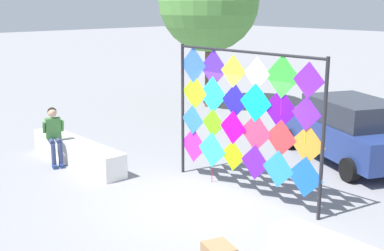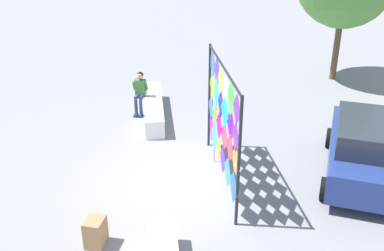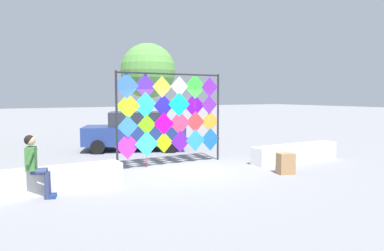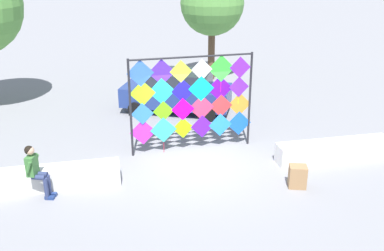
% 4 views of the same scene
% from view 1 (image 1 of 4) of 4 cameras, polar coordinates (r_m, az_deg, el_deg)
% --- Properties ---
extents(ground, '(120.00, 120.00, 0.00)m').
position_cam_1_polar(ground, '(10.31, 0.67, -9.07)').
color(ground, gray).
extents(plaza_ledge_left, '(3.57, 0.58, 0.59)m').
position_cam_1_polar(plaza_ledge_left, '(13.18, -12.68, -2.92)').
color(plaza_ledge_left, silver).
rests_on(plaza_ledge_left, ground).
extents(kite_display_rack, '(3.91, 0.17, 3.10)m').
position_cam_1_polar(kite_display_rack, '(10.59, 5.80, 1.47)').
color(kite_display_rack, '#232328').
rests_on(kite_display_rack, ground).
extents(seated_vendor, '(0.67, 0.55, 1.44)m').
position_cam_1_polar(seated_vendor, '(13.11, -15.11, -0.69)').
color(seated_vendor, navy).
rests_on(seated_vendor, ground).
extents(parked_car, '(4.53, 3.31, 1.62)m').
position_cam_1_polar(parked_car, '(13.58, 17.08, -0.43)').
color(parked_car, navy).
rests_on(parked_car, ground).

